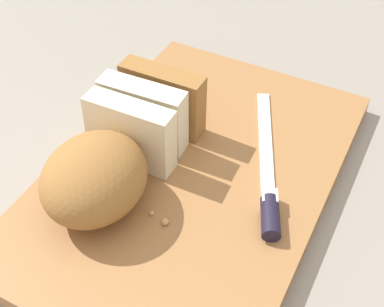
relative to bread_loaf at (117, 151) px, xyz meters
name	(u,v)px	position (x,y,z in m)	size (l,w,h in m)	color
ground_plane	(192,184)	(0.04, -0.07, -0.07)	(3.00, 3.00, 0.00)	gray
cutting_board	(192,177)	(0.04, -0.07, -0.05)	(0.48, 0.32, 0.02)	#9E6B3D
bread_loaf	(117,151)	(0.00, 0.00, 0.00)	(0.24, 0.12, 0.09)	#996633
bread_knife	(269,194)	(0.04, -0.17, -0.03)	(0.24, 0.11, 0.02)	silver
crumb_near_knife	(165,222)	(-0.04, -0.08, -0.04)	(0.01, 0.01, 0.01)	tan
crumb_near_loaf	(152,213)	(-0.04, -0.06, -0.04)	(0.01, 0.01, 0.01)	tan
crumb_stray_left	(180,142)	(0.08, -0.04, -0.04)	(0.01, 0.01, 0.01)	tan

